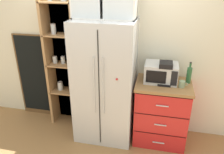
# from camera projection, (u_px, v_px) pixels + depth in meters

# --- Properties ---
(ground_plane) EXTENTS (10.70, 10.70, 0.00)m
(ground_plane) POSITION_uv_depth(u_px,v_px,m) (105.00, 133.00, 3.54)
(ground_plane) COLOR #9E7042
(wall_back_cream) EXTENTS (5.00, 0.10, 2.55)m
(wall_back_cream) POSITION_uv_depth(u_px,v_px,m) (111.00, 49.00, 3.37)
(wall_back_cream) COLOR silver
(wall_back_cream) RESTS_ON ground
(refrigerator) EXTENTS (0.83, 0.66, 1.78)m
(refrigerator) POSITION_uv_depth(u_px,v_px,m) (105.00, 82.00, 3.20)
(refrigerator) COLOR silver
(refrigerator) RESTS_ON ground
(pantry_shelf_column) EXTENTS (0.54, 0.31, 2.10)m
(pantry_shelf_column) POSITION_uv_depth(u_px,v_px,m) (65.00, 62.00, 3.50)
(pantry_shelf_column) COLOR brown
(pantry_shelf_column) RESTS_ON ground
(counter_cabinet) EXTENTS (0.75, 0.59, 0.94)m
(counter_cabinet) POSITION_uv_depth(u_px,v_px,m) (161.00, 112.00, 3.25)
(counter_cabinet) COLOR red
(counter_cabinet) RESTS_ON ground
(microwave) EXTENTS (0.44, 0.33, 0.26)m
(microwave) POSITION_uv_depth(u_px,v_px,m) (161.00, 73.00, 3.06)
(microwave) COLOR silver
(microwave) RESTS_ON counter_cabinet
(coffee_maker) EXTENTS (0.17, 0.20, 0.31)m
(coffee_maker) POSITION_uv_depth(u_px,v_px,m) (165.00, 72.00, 3.00)
(coffee_maker) COLOR black
(coffee_maker) RESTS_ON counter_cabinet
(mug_sage) EXTENTS (0.12, 0.08, 0.09)m
(mug_sage) POSITION_uv_depth(u_px,v_px,m) (182.00, 84.00, 2.94)
(mug_sage) COLOR #8CA37F
(mug_sage) RESTS_ON counter_cabinet
(bottle_clear) EXTENTS (0.07, 0.07, 0.24)m
(bottle_clear) POSITION_uv_depth(u_px,v_px,m) (165.00, 74.00, 3.09)
(bottle_clear) COLOR silver
(bottle_clear) RESTS_ON counter_cabinet
(bottle_green) EXTENTS (0.07, 0.07, 0.30)m
(bottle_green) POSITION_uv_depth(u_px,v_px,m) (189.00, 74.00, 3.02)
(bottle_green) COLOR #285B33
(bottle_green) RESTS_ON counter_cabinet
(chalkboard_menu) EXTENTS (0.60, 0.04, 1.44)m
(chalkboard_menu) POSITION_uv_depth(u_px,v_px,m) (35.00, 76.00, 3.79)
(chalkboard_menu) COLOR brown
(chalkboard_menu) RESTS_ON ground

